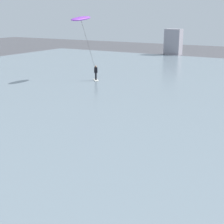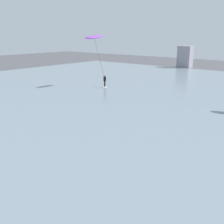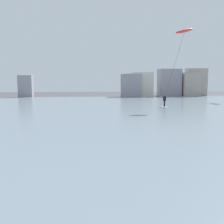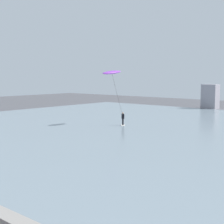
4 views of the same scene
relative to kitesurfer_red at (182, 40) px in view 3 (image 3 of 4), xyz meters
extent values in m
cube|color=slate|center=(-8.00, -4.26, -8.78)|extent=(84.00, 52.00, 0.10)
cube|color=gray|center=(-25.15, 23.15, -6.53)|extent=(2.88, 2.08, 4.61)
cube|color=gray|center=(-2.81, 22.13, -6.38)|extent=(3.96, 3.76, 4.89)
cube|color=beige|center=(-1.73, 23.06, -6.32)|extent=(3.59, 2.49, 5.03)
cube|color=beige|center=(-0.30, 22.11, -6.19)|extent=(4.51, 2.05, 5.28)
cube|color=gray|center=(6.21, 23.81, -5.81)|extent=(4.73, 3.55, 6.04)
cube|color=#A89E93|center=(10.72, 22.64, -6.21)|extent=(3.72, 2.77, 5.24)
cube|color=#A89E93|center=(12.40, 23.58, -5.74)|extent=(4.46, 2.38, 6.19)
cube|color=silver|center=(-2.07, 0.08, -8.70)|extent=(0.87, 1.47, 0.06)
cylinder|color=black|center=(-2.07, 0.08, -8.28)|extent=(0.20, 0.20, 0.78)
cube|color=black|center=(-2.07, 0.08, -7.59)|extent=(0.39, 0.32, 0.60)
sphere|color=#9E7051|center=(-2.07, 0.08, -7.18)|extent=(0.20, 0.20, 0.20)
cylinder|color=#333333|center=(-0.88, 0.03, -3.30)|extent=(2.39, 0.12, 8.68)
ellipsoid|color=red|center=(0.30, -0.01, 1.19)|extent=(2.82, 1.59, 1.10)
camera|label=1|loc=(-3.79, -35.13, -1.76)|focal=53.12mm
camera|label=2|loc=(0.19, -32.16, -1.74)|focal=43.16mm
camera|label=3|loc=(-12.47, -33.68, -4.98)|focal=41.81mm
camera|label=4|loc=(2.88, -37.71, -2.51)|focal=54.91mm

